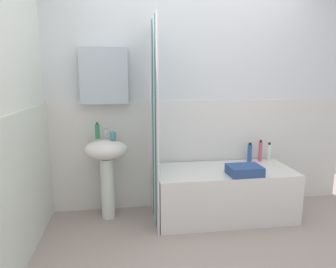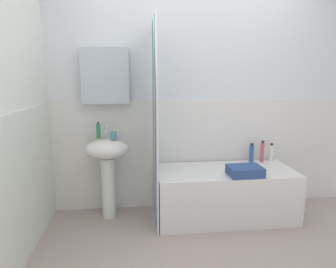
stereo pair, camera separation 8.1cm
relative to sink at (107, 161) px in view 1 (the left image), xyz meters
name	(u,v)px [view 1 (the left image)]	position (x,y,z in m)	size (l,w,h in m)	color
wall_back_tiled	(187,106)	(0.88, 0.23, 0.53)	(3.60, 0.18, 2.40)	silver
wall_left_tiled	(11,124)	(-0.63, -0.69, 0.51)	(0.07, 1.81, 2.40)	silver
sink	(107,161)	(0.00, 0.00, 0.00)	(0.44, 0.34, 0.83)	silver
faucet	(106,132)	(0.00, 0.08, 0.28)	(0.03, 0.12, 0.12)	silver
soap_dispenser	(97,131)	(-0.09, 0.07, 0.30)	(0.04, 0.04, 0.17)	#28814E
toothbrush_cup	(113,136)	(0.07, -0.01, 0.26)	(0.06, 0.06, 0.08)	teal
bathtub	(224,193)	(1.20, -0.13, -0.36)	(1.41, 0.65, 0.51)	silver
shower_curtain	(155,125)	(0.48, -0.13, 0.39)	(0.01, 0.65, 2.00)	white
shampoo_bottle	(269,152)	(1.81, 0.12, 0.00)	(0.04, 0.04, 0.21)	white
conditioner_bottle	(260,151)	(1.70, 0.10, 0.02)	(0.04, 0.04, 0.24)	#C8526B
lotion_bottle	(250,153)	(1.58, 0.10, 0.00)	(0.05, 0.05, 0.22)	#2D579E
towel_folded	(244,170)	(1.34, -0.33, -0.05)	(0.32, 0.24, 0.09)	#2E4982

